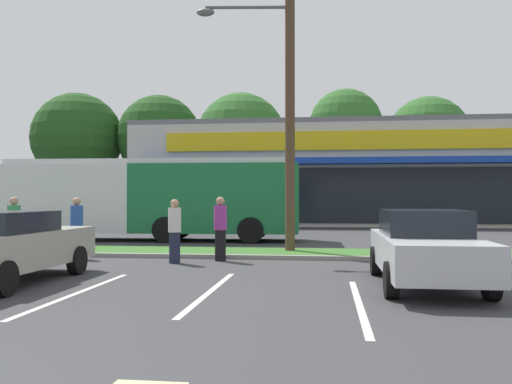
{
  "coord_description": "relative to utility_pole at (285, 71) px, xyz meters",
  "views": [
    {
      "loc": [
        3.76,
        -2.89,
        1.74
      ],
      "look_at": [
        1.15,
        18.1,
        1.94
      ],
      "focal_mm": 39.39,
      "sensor_mm": 36.0,
      "label": 1
    }
  ],
  "objects": [
    {
      "name": "car_3",
      "position": [
        -7.4,
        10.54,
        -4.9
      ],
      "size": [
        4.71,
        1.87,
        1.38
      ],
      "color": "#0C3F1E",
      "rests_on": "ground_plane"
    },
    {
      "name": "car_2",
      "position": [
        -5.2,
        -6.58,
        -4.86
      ],
      "size": [
        1.91,
        4.68,
        1.46
      ],
      "rotation": [
        0.0,
        0.0,
        1.57
      ],
      "color": "#9E998C",
      "rests_on": "ground_plane"
    },
    {
      "name": "parking_stripe_1",
      "position": [
        -3.26,
        -7.42,
        -5.62
      ],
      "size": [
        0.12,
        4.8,
        0.01
      ],
      "primitive_type": "cube",
      "color": "silver",
      "rests_on": "ground_plane"
    },
    {
      "name": "pedestrian_mid",
      "position": [
        -1.64,
        -2.05,
        -4.74
      ],
      "size": [
        0.35,
        0.35,
        1.75
      ],
      "rotation": [
        0.0,
        0.0,
        4.98
      ],
      "color": "black",
      "rests_on": "ground_plane"
    },
    {
      "name": "utility_pole",
      "position": [
        0.0,
        0.0,
        0.0
      ],
      "size": [
        3.07,
        2.4,
        10.54
      ],
      "color": "#4C3826",
      "rests_on": "ground_plane"
    },
    {
      "name": "tree_left",
      "position": [
        -13.7,
        31.86,
        1.55
      ],
      "size": [
        7.52,
        7.52,
        10.94
      ],
      "color": "#473323",
      "rests_on": "ground_plane"
    },
    {
      "name": "tree_mid_left",
      "position": [
        -6.14,
        31.22,
        1.36
      ],
      "size": [
        7.74,
        7.74,
        10.87
      ],
      "color": "#473323",
      "rests_on": "ground_plane"
    },
    {
      "name": "pedestrian_near_bench",
      "position": [
        -5.85,
        -1.87,
        -4.75
      ],
      "size": [
        0.35,
        0.35,
        1.74
      ],
      "rotation": [
        0.0,
        0.0,
        1.89
      ],
      "color": "#1E2338",
      "rests_on": "ground_plane"
    },
    {
      "name": "tree_mid",
      "position": [
        2.84,
        29.03,
        1.94
      ],
      "size": [
        5.96,
        5.96,
        10.57
      ],
      "color": "#473323",
      "rests_on": "ground_plane"
    },
    {
      "name": "pedestrian_by_pole",
      "position": [
        -7.45,
        -2.41,
        -4.74
      ],
      "size": [
        0.35,
        0.35,
        1.76
      ],
      "rotation": [
        0.0,
        0.0,
        0.9
      ],
      "color": "#1E2338",
      "rests_on": "ground_plane"
    },
    {
      "name": "storefront_building",
      "position": [
        1.76,
        21.05,
        -2.39
      ],
      "size": [
        25.17,
        11.98,
        6.46
      ],
      "color": "#BCB7AD",
      "rests_on": "ground_plane"
    },
    {
      "name": "tree_mid_right",
      "position": [
        9.34,
        28.76,
        0.83
      ],
      "size": [
        6.58,
        6.58,
        9.76
      ],
      "color": "#473323",
      "rests_on": "ground_plane"
    },
    {
      "name": "parking_stripe_3",
      "position": [
        1.76,
        -7.85,
        -5.62
      ],
      "size": [
        0.12,
        4.8,
        0.01
      ],
      "primitive_type": "cube",
      "color": "silver",
      "rests_on": "ground_plane"
    },
    {
      "name": "curb_lip",
      "position": [
        -2.54,
        -1.49,
        -5.56
      ],
      "size": [
        56.0,
        0.24,
        0.12
      ],
      "primitive_type": "cube",
      "color": "gray",
      "rests_on": "ground_plane"
    },
    {
      "name": "car_0",
      "position": [
        3.16,
        -5.77,
        -4.86
      ],
      "size": [
        1.87,
        4.75,
        1.49
      ],
      "rotation": [
        0.0,
        0.0,
        -1.57
      ],
      "color": "#B7B7BC",
      "rests_on": "ground_plane"
    },
    {
      "name": "grass_median",
      "position": [
        -2.54,
        -0.27,
        -5.56
      ],
      "size": [
        56.0,
        2.2,
        0.12
      ],
      "primitive_type": "cube",
      "color": "#386B28",
      "rests_on": "ground_plane"
    },
    {
      "name": "city_bus",
      "position": [
        -5.8,
        4.84,
        -3.86
      ],
      "size": [
        12.03,
        2.95,
        3.25
      ],
      "rotation": [
        0.0,
        0.0,
        3.17
      ],
      "color": "#196638",
      "rests_on": "ground_plane"
    },
    {
      "name": "tree_far_left",
      "position": [
        -20.99,
        30.88,
        1.45
      ],
      "size": [
        8.1,
        8.1,
        11.12
      ],
      "color": "#473323",
      "rests_on": "ground_plane"
    },
    {
      "name": "parking_stripe_2",
      "position": [
        -0.9,
        -7.0,
        -5.62
      ],
      "size": [
        0.12,
        4.8,
        0.01
      ],
      "primitive_type": "cube",
      "color": "silver",
      "rests_on": "ground_plane"
    },
    {
      "name": "pedestrian_far",
      "position": [
        -2.75,
        -2.71,
        -4.77
      ],
      "size": [
        0.34,
        0.34,
        1.69
      ],
      "rotation": [
        0.0,
        0.0,
        6.23
      ],
      "color": "#1E2338",
      "rests_on": "ground_plane"
    }
  ]
}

